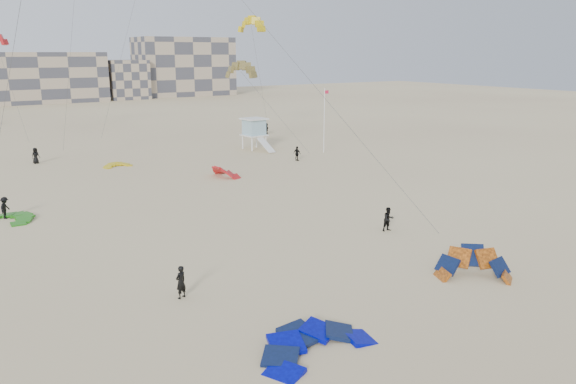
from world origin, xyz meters
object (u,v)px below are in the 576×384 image
kite_ground_orange (473,278)px  kitesurfer_main (181,282)px  lifeguard_tower_near (254,134)px  kite_ground_blue (315,350)px

kite_ground_orange → kitesurfer_main: bearing=-163.8°
kitesurfer_main → lifeguard_tower_near: 44.48m
kite_ground_blue → lifeguard_tower_near: 49.86m
kite_ground_blue → kite_ground_orange: (11.74, 1.60, 0.00)m
kitesurfer_main → kite_ground_blue: bearing=85.9°
kite_ground_blue → kitesurfer_main: (-2.71, 7.77, 0.85)m
kite_ground_blue → lifeguard_tower_near: bearing=56.3°
kite_ground_blue → kitesurfer_main: 8.27m
kite_ground_blue → lifeguard_tower_near: (22.19, 44.61, 1.95)m
lifeguard_tower_near → kite_ground_blue: bearing=-121.4°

